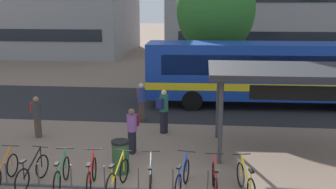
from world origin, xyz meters
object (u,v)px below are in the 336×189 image
at_px(parked_bicycle_yellow_5, 118,177).
at_px(commuter_maroon_pack_3, 132,127).
at_px(parked_bicycle_orange_1, 4,171).
at_px(transit_shelter, 291,74).
at_px(parked_bicycle_black_2, 32,172).
at_px(street_tree_0, 216,9).
at_px(trash_bin, 121,157).
at_px(parked_bicycle_red_4, 92,175).
at_px(parked_bicycle_yellow_9, 246,182).
at_px(commuter_navy_pack_1, 163,108).
at_px(parked_bicycle_red_8, 215,181).
at_px(city_bus, 268,72).
at_px(commuter_red_pack_2, 37,114).
at_px(parked_bicycle_blue_7, 182,178).
at_px(parked_bicycle_white_6, 151,178).
at_px(commuter_red_pack_4, 141,99).
at_px(parked_bicycle_green_3, 62,175).

distance_m(parked_bicycle_yellow_5, commuter_maroon_pack_3, 2.85).
xyz_separation_m(parked_bicycle_orange_1, transit_shelter, (8.55, 3.39, 2.40)).
height_order(parked_bicycle_black_2, street_tree_0, street_tree_0).
distance_m(parked_bicycle_yellow_5, trash_bin, 1.17).
distance_m(parked_bicycle_yellow_5, street_tree_0, 16.03).
bearing_deg(parked_bicycle_red_4, parked_bicycle_yellow_9, -97.60).
height_order(parked_bicycle_orange_1, trash_bin, trash_bin).
bearing_deg(street_tree_0, parked_bicycle_red_4, -103.44).
bearing_deg(parked_bicycle_orange_1, commuter_maroon_pack_3, -50.01).
bearing_deg(commuter_navy_pack_1, parked_bicycle_orange_1, 173.36).
height_order(parked_bicycle_red_8, parked_bicycle_yellow_9, same).
xyz_separation_m(city_bus, parked_bicycle_yellow_5, (-5.47, -9.89, -1.39)).
bearing_deg(parked_bicycle_red_8, commuter_red_pack_2, 56.23).
xyz_separation_m(city_bus, parked_bicycle_red_4, (-6.22, -9.87, -1.39)).
bearing_deg(commuter_maroon_pack_3, parked_bicycle_blue_7, 47.86).
distance_m(parked_bicycle_white_6, commuter_navy_pack_1, 5.06).
relative_size(parked_bicycle_red_4, commuter_navy_pack_1, 0.96).
xyz_separation_m(parked_bicycle_black_2, commuter_navy_pack_1, (3.21, 4.96, 0.65)).
relative_size(city_bus, trash_bin, 11.75).
xyz_separation_m(parked_bicycle_yellow_5, commuter_red_pack_4, (-0.46, 6.66, 0.60)).
xyz_separation_m(transit_shelter, commuter_navy_pack_1, (-4.49, 1.59, -1.75)).
bearing_deg(commuter_navy_pack_1, commuter_red_pack_4, 68.00).
xyz_separation_m(parked_bicycle_orange_1, commuter_maroon_pack_3, (3.22, 2.76, 0.54)).
xyz_separation_m(transit_shelter, trash_bin, (-5.38, -2.28, -2.26)).
distance_m(parked_bicycle_orange_1, parked_bicycle_red_8, 6.02).
bearing_deg(parked_bicycle_blue_7, commuter_red_pack_2, 65.56).
relative_size(parked_bicycle_orange_1, commuter_red_pack_2, 1.06).
relative_size(parked_bicycle_green_3, commuter_navy_pack_1, 0.96).
height_order(parked_bicycle_black_2, parked_bicycle_red_8, same).
bearing_deg(parked_bicycle_blue_7, trash_bin, 71.69).
relative_size(parked_bicycle_yellow_5, parked_bicycle_yellow_9, 1.01).
bearing_deg(parked_bicycle_orange_1, city_bus, -42.36).
height_order(commuter_maroon_pack_3, trash_bin, commuter_maroon_pack_3).
relative_size(parked_bicycle_yellow_5, transit_shelter, 0.31).
height_order(parked_bicycle_orange_1, transit_shelter, transit_shelter).
bearing_deg(street_tree_0, parked_bicycle_yellow_5, -100.70).
relative_size(parked_bicycle_red_8, street_tree_0, 0.22).
bearing_deg(parked_bicycle_yellow_5, commuter_red_pack_4, 12.07).
distance_m(parked_bicycle_yellow_9, commuter_red_pack_4, 7.73).
height_order(parked_bicycle_orange_1, parked_bicycle_red_8, same).
xyz_separation_m(commuter_red_pack_2, commuter_maroon_pack_3, (4.00, -1.28, -0.01)).
bearing_deg(parked_bicycle_blue_7, parked_bicycle_yellow_9, -82.71).
relative_size(city_bus, commuter_maroon_pack_3, 7.51).
xyz_separation_m(parked_bicycle_black_2, trash_bin, (2.32, 1.09, 0.13)).
bearing_deg(parked_bicycle_blue_7, transit_shelter, -36.61).
relative_size(parked_bicycle_yellow_5, commuter_maroon_pack_3, 1.06).
bearing_deg(street_tree_0, commuter_red_pack_2, -122.21).
bearing_deg(commuter_red_pack_2, transit_shelter, 43.02).
height_order(city_bus, parked_bicycle_green_3, city_bus).
relative_size(parked_bicycle_blue_7, transit_shelter, 0.31).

